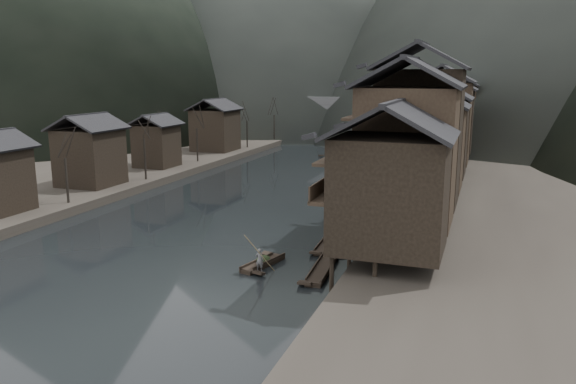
% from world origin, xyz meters
% --- Properties ---
extents(water, '(300.00, 300.00, 0.00)m').
position_xyz_m(water, '(0.00, 0.00, 0.00)').
color(water, black).
rests_on(water, ground).
extents(left_bank, '(40.00, 200.00, 1.20)m').
position_xyz_m(left_bank, '(-35.00, 40.00, 0.60)').
color(left_bank, '#2D2823').
rests_on(left_bank, ground).
extents(stilt_houses, '(9.00, 67.60, 16.52)m').
position_xyz_m(stilt_houses, '(17.28, 19.22, 8.91)').
color(stilt_houses, black).
rests_on(stilt_houses, ground).
extents(left_houses, '(8.10, 53.20, 8.73)m').
position_xyz_m(left_houses, '(-20.50, 20.12, 5.66)').
color(left_houses, black).
rests_on(left_houses, left_bank).
extents(bare_trees, '(3.59, 73.63, 7.17)m').
position_xyz_m(bare_trees, '(-17.00, 26.54, 6.26)').
color(bare_trees, black).
rests_on(bare_trees, left_bank).
extents(moored_sampans, '(3.08, 62.29, 0.47)m').
position_xyz_m(moored_sampans, '(12.09, 21.12, 0.20)').
color(moored_sampans, black).
rests_on(moored_sampans, water).
extents(midriver_boats, '(8.15, 30.19, 0.45)m').
position_xyz_m(midriver_boats, '(0.77, 51.47, 0.20)').
color(midriver_boats, black).
rests_on(midriver_boats, water).
extents(stone_bridge, '(40.00, 6.00, 9.00)m').
position_xyz_m(stone_bridge, '(-0.00, 72.00, 5.11)').
color(stone_bridge, '#4C4C4F').
rests_on(stone_bridge, ground).
extents(hero_sampan, '(2.00, 4.78, 0.43)m').
position_xyz_m(hero_sampan, '(8.10, -6.99, 0.20)').
color(hero_sampan, black).
rests_on(hero_sampan, water).
extents(cargo_heap, '(1.04, 1.36, 0.62)m').
position_xyz_m(cargo_heap, '(8.05, -6.78, 0.74)').
color(cargo_heap, black).
rests_on(cargo_heap, hero_sampan).
extents(boatman, '(0.61, 0.41, 1.65)m').
position_xyz_m(boatman, '(8.50, -8.60, 1.26)').
color(boatman, '#5B5B5E').
rests_on(boatman, hero_sampan).
extents(bamboo_pole, '(1.58, 2.62, 3.67)m').
position_xyz_m(bamboo_pole, '(8.70, -8.60, 3.92)').
color(bamboo_pole, '#8C7A51').
rests_on(bamboo_pole, boatman).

